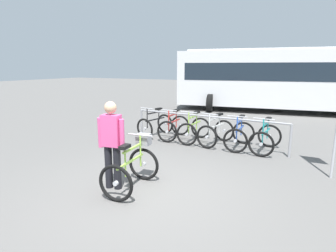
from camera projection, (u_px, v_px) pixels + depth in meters
name	position (u px, v px, depth m)	size (l,w,h in m)	color
ground_plane	(148.00, 192.00, 5.14)	(80.00, 80.00, 0.00)	#605E5B
bike_rack_rail	(206.00, 121.00, 8.07)	(4.60, 0.38, 0.88)	#99999E
racked_bike_black	(155.00, 125.00, 9.21)	(0.87, 1.23, 0.98)	black
racked_bike_red	(174.00, 127.00, 8.87)	(0.68, 1.12, 0.97)	black
racked_bike_lime	(194.00, 130.00, 8.52)	(0.72, 1.14, 0.97)	black
racked_bike_white	(216.00, 132.00, 8.17)	(0.87, 1.20, 0.97)	black
racked_bike_blue	(240.00, 135.00, 7.83)	(0.66, 1.09, 0.97)	black
racked_bike_teal	(266.00, 139.00, 7.48)	(0.74, 1.14, 0.97)	black
featured_bicycle	(133.00, 165.00, 5.22)	(0.73, 1.20, 0.97)	black
person_with_featured_bike	(112.00, 141.00, 5.13)	(0.53, 0.24, 1.64)	black
bus_distant	(281.00, 77.00, 13.90)	(10.23, 4.21, 3.08)	silver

